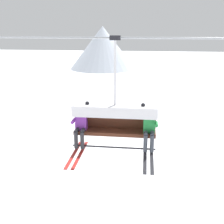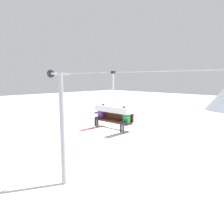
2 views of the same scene
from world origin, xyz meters
name	(u,v)px [view 2 (image 2 of 2)]	position (x,y,z in m)	size (l,w,h in m)	color
ground_plane	(121,217)	(0.00, 0.00, 0.00)	(200.00, 200.00, 0.00)	white
lift_tower_near	(62,127)	(-6.17, -0.02, 4.68)	(0.36, 1.88, 9.03)	#9EA3A8
lift_cable	(147,71)	(2.25, -0.80, 8.75)	(18.84, 0.05, 0.05)	#9EA3A8
chairlift_chair	(114,111)	(0.11, -0.73, 6.67)	(2.35, 0.74, 3.01)	#512819
skier_purple	(99,115)	(-0.85, -0.94, 6.39)	(0.48, 1.70, 1.34)	purple
skier_green	(125,120)	(1.07, -0.94, 6.39)	(0.48, 1.70, 1.34)	#23843D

